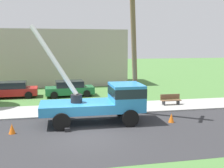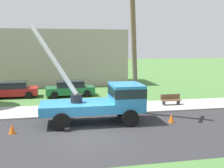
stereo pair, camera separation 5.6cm
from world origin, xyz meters
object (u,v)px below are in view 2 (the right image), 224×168
at_px(parked_sedan_green, 70,88).
at_px(park_bench, 171,100).
at_px(utility_truck, 106,100).
at_px(leaning_utility_pole, 134,48).
at_px(traffic_cone_behind, 12,129).
at_px(parked_sedan_red, 13,90).
at_px(traffic_cone_curbside, 123,111).
at_px(traffic_cone_ahead, 171,118).

xyz_separation_m(parked_sedan_green, park_bench, (7.53, -5.61, -0.25)).
bearing_deg(parked_sedan_green, utility_truck, -78.92).
bearing_deg(leaning_utility_pole, traffic_cone_behind, -162.93).
height_order(utility_truck, park_bench, utility_truck).
distance_m(parked_sedan_red, park_bench, 13.96).
relative_size(parked_sedan_red, park_bench, 2.78).
bearing_deg(traffic_cone_curbside, leaning_utility_pole, -38.04).
height_order(traffic_cone_ahead, parked_sedan_green, parked_sedan_green).
bearing_deg(parked_sedan_red, traffic_cone_behind, -81.95).
xyz_separation_m(utility_truck, parked_sedan_green, (-1.76, 9.01, -0.70)).
relative_size(leaning_utility_pole, park_bench, 5.54).
bearing_deg(parked_sedan_red, parked_sedan_green, -4.01).
bearing_deg(park_bench, leaning_utility_pole, -147.39).
height_order(traffic_cone_ahead, park_bench, park_bench).
relative_size(traffic_cone_curbside, parked_sedan_red, 0.13).
bearing_deg(traffic_cone_curbside, park_bench, 24.27).
bearing_deg(traffic_cone_ahead, leaning_utility_pole, 133.98).
distance_m(traffic_cone_ahead, park_bench, 4.69).
relative_size(traffic_cone_curbside, park_bench, 0.35).
xyz_separation_m(leaning_utility_pole, parked_sedan_red, (-8.91, 8.33, -3.85)).
bearing_deg(park_bench, traffic_cone_curbside, -155.73).
bearing_deg(traffic_cone_behind, traffic_cone_ahead, 2.00).
height_order(traffic_cone_curbside, parked_sedan_green, parked_sedan_green).
height_order(utility_truck, traffic_cone_ahead, utility_truck).
bearing_deg(traffic_cone_behind, parked_sedan_green, 70.72).
bearing_deg(leaning_utility_pole, traffic_cone_ahead, -46.02).
bearing_deg(utility_truck, traffic_cone_behind, -166.89).
distance_m(utility_truck, leaning_utility_pole, 3.91).
distance_m(traffic_cone_behind, parked_sedan_red, 10.73).
distance_m(utility_truck, traffic_cone_behind, 5.61).
xyz_separation_m(traffic_cone_curbside, parked_sedan_red, (-8.35, 7.89, 0.43)).
height_order(traffic_cone_ahead, parked_sedan_red, parked_sedan_red).
xyz_separation_m(leaning_utility_pole, traffic_cone_behind, (-7.41, -2.28, -4.28)).
bearing_deg(parked_sedan_green, traffic_cone_curbside, -66.61).
xyz_separation_m(traffic_cone_behind, traffic_cone_curbside, (6.85, 2.72, 0.00)).
bearing_deg(leaning_utility_pole, utility_truck, -153.44).
xyz_separation_m(utility_truck, traffic_cone_behind, (-5.35, -1.25, -1.13)).
height_order(leaning_utility_pole, traffic_cone_behind, leaning_utility_pole).
xyz_separation_m(traffic_cone_behind, parked_sedan_green, (3.59, 10.25, 0.43)).
distance_m(traffic_cone_behind, traffic_cone_curbside, 7.37).
bearing_deg(traffic_cone_curbside, traffic_cone_ahead, -44.35).
bearing_deg(park_bench, utility_truck, -149.47).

